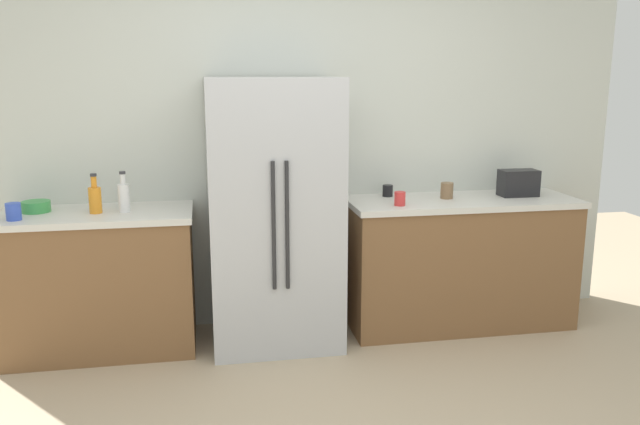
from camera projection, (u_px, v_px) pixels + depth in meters
The scene contains 12 objects.
kitchen_back_panel at pixel (294, 107), 4.34m from camera, with size 4.66×0.10×3.00m, color silver.
counter_left at pixel (101, 281), 4.01m from camera, with size 1.17×0.59×0.90m.
counter_right at pixel (459, 262), 4.43m from camera, with size 1.56×0.59×0.90m.
refrigerator at pixel (274, 214), 4.06m from camera, with size 0.82×0.68×1.71m.
toaster at pixel (518, 183), 4.41m from camera, with size 0.26×0.14×0.18m, color black.
bottle_a at pixel (124, 196), 3.89m from camera, with size 0.07×0.07×0.25m.
bottle_b at pixel (95, 198), 3.86m from camera, with size 0.08×0.08×0.24m.
cup_a at pixel (447, 191), 4.33m from camera, with size 0.09×0.09×0.11m, color brown.
cup_b at pixel (400, 199), 4.10m from camera, with size 0.07×0.07×0.09m, color red.
cup_c at pixel (13, 212), 3.68m from camera, with size 0.08×0.08×0.10m, color blue.
cup_d at pixel (388, 191), 4.40m from camera, with size 0.07×0.07×0.08m, color black.
bowl_a at pixel (36, 207), 3.91m from camera, with size 0.17×0.17×0.07m, color green.
Camera 1 is at (-0.62, -2.49, 1.72)m, focal length 35.84 mm.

